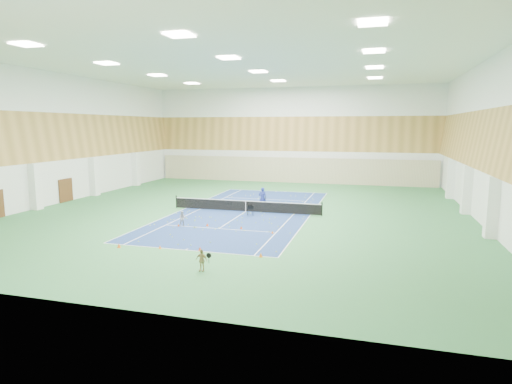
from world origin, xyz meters
TOP-DOWN VIEW (x-y plane):
  - ground at (0.00, 0.00)m, footprint 40.00×40.00m
  - room_shell at (0.00, 0.00)m, footprint 36.00×40.00m
  - wood_cladding at (0.00, 0.00)m, footprint 36.00×40.00m
  - ceiling_light_grid at (0.00, 0.00)m, footprint 21.40×25.40m
  - court_surface at (0.00, 0.00)m, footprint 10.97×23.77m
  - tennis_balls_scatter at (0.00, 0.00)m, footprint 10.57×22.77m
  - tennis_net at (0.00, 0.00)m, footprint 12.80×0.10m
  - back_curtain at (0.00, 19.75)m, footprint 35.40×0.16m
  - door_left_b at (-17.92, 0.00)m, footprint 0.08×1.80m
  - coach at (1.11, 1.38)m, footprint 0.71×0.48m
  - child_court at (-2.81, -6.30)m, footprint 0.66×0.61m
  - child_apron at (2.31, -14.98)m, footprint 0.68×0.36m
  - ball_cart at (0.84, -1.51)m, footprint 0.66×0.66m
  - cone_svc_a at (-3.07, -6.49)m, footprint 0.17×0.17m
  - cone_svc_b at (-1.08, -5.89)m, footprint 0.20×0.20m
  - cone_svc_c at (1.52, -6.03)m, footprint 0.19×0.19m
  - cone_svc_d at (3.93, -6.71)m, footprint 0.17×0.17m
  - cone_base_a at (-4.03, -12.44)m, footprint 0.23×0.23m
  - cone_base_b at (-1.59, -11.98)m, footprint 0.18×0.18m
  - cone_base_c at (0.86, -11.78)m, footprint 0.22×0.22m
  - cone_base_d at (4.54, -11.96)m, footprint 0.22×0.22m

SIDE VIEW (x-z plane):
  - ground at x=0.00m, z-range 0.00..0.00m
  - court_surface at x=0.00m, z-range 0.00..0.01m
  - tennis_balls_scatter at x=0.00m, z-range 0.01..0.08m
  - cone_svc_d at x=3.93m, z-range 0.00..0.19m
  - cone_svc_a at x=-3.07m, z-range 0.00..0.19m
  - cone_base_b at x=-1.59m, z-range 0.00..0.20m
  - cone_svc_c at x=1.52m, z-range 0.00..0.21m
  - cone_svc_b at x=-1.08m, z-range 0.00..0.22m
  - cone_base_d at x=4.54m, z-range 0.00..0.24m
  - cone_base_c at x=0.86m, z-range 0.00..0.24m
  - cone_base_a at x=-4.03m, z-range 0.00..0.25m
  - ball_cart at x=0.84m, z-range 0.00..0.87m
  - child_court at x=-2.81m, z-range 0.00..1.10m
  - tennis_net at x=0.00m, z-range 0.00..1.10m
  - child_apron at x=2.31m, z-range 0.00..1.11m
  - coach at x=1.11m, z-range 0.00..1.93m
  - door_left_b at x=-17.92m, z-range 0.00..2.20m
  - back_curtain at x=0.00m, z-range 0.00..3.20m
  - room_shell at x=0.00m, z-range 0.00..12.00m
  - wood_cladding at x=0.00m, z-range 4.00..12.00m
  - ceiling_light_grid at x=0.00m, z-range 11.89..11.95m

